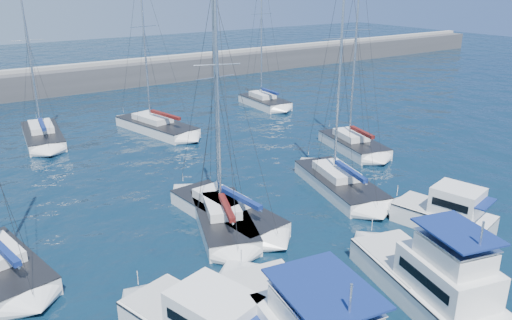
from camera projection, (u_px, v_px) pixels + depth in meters
ground at (352, 259)px, 26.75m from camera, size 220.00×220.00×0.00m
breakwater at (78, 82)px, 66.87m from camera, size 160.00×6.00×4.45m
motor_yacht_stbd_inner at (435, 284)px, 22.61m from camera, size 5.20×9.38×4.69m
motor_yacht_stbd_outer at (447, 215)px, 29.64m from camera, size 3.86×6.03×3.20m
sailboat_mid_a at (1, 267)px, 24.99m from camera, size 4.39×7.67×15.69m
sailboat_mid_b at (226, 211)px, 31.02m from camera, size 3.87×8.72×14.03m
sailboat_mid_c at (223, 219)px, 29.92m from camera, size 5.36×8.13×15.55m
sailboat_mid_d at (339, 183)px, 35.30m from camera, size 5.18×9.06×16.81m
sailboat_mid_e at (353, 144)px, 43.55m from camera, size 4.55×7.70×16.29m
sailboat_back_a at (43, 135)px, 45.96m from camera, size 3.97×8.85×14.44m
sailboat_back_b at (156, 126)px, 48.83m from camera, size 5.25×9.98×15.98m
sailboat_back_c at (264, 101)px, 58.49m from camera, size 3.33×7.16×16.74m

